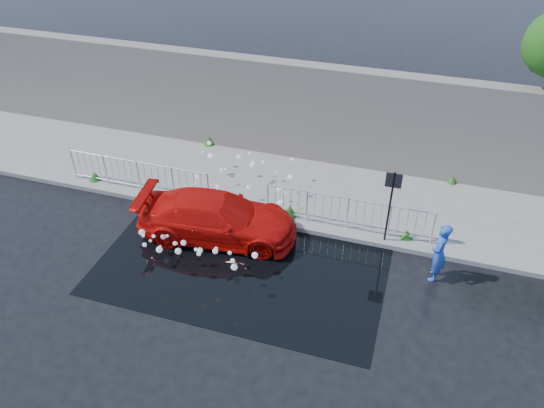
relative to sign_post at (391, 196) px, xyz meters
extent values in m
plane|color=black|center=(-4.20, -3.10, -1.72)|extent=(90.00, 90.00, 0.00)
cube|color=slate|center=(-4.20, 1.90, -1.65)|extent=(30.00, 4.00, 0.15)
cube|color=slate|center=(-4.20, -0.10, -1.64)|extent=(30.00, 0.25, 0.16)
cube|color=slate|center=(-4.20, 4.10, 0.18)|extent=(30.00, 0.60, 3.50)
cube|color=black|center=(-3.70, -2.10, -1.72)|extent=(8.00, 5.00, 0.01)
cylinder|color=black|center=(0.00, 0.00, -0.47)|extent=(0.06, 0.06, 2.50)
cube|color=black|center=(0.00, 0.00, 0.53)|extent=(0.45, 0.04, 0.45)
cylinder|color=silver|center=(-10.70, 0.25, -1.02)|extent=(0.05, 0.05, 1.10)
cylinder|color=silver|center=(-5.70, 0.25, -1.02)|extent=(0.05, 0.05, 1.10)
cylinder|color=silver|center=(-8.20, 0.25, -0.50)|extent=(5.00, 0.04, 0.04)
cylinder|color=silver|center=(-8.20, 0.25, -1.45)|extent=(5.00, 0.04, 0.04)
cylinder|color=silver|center=(-3.70, 0.25, -1.02)|extent=(0.05, 0.05, 1.10)
cylinder|color=silver|center=(1.30, 0.25, -1.02)|extent=(0.05, 0.05, 1.10)
cylinder|color=silver|center=(-1.20, 0.25, -0.50)|extent=(5.00, 0.04, 0.04)
cylinder|color=silver|center=(-1.20, 0.25, -1.45)|extent=(5.00, 0.04, 0.04)
cone|color=#204C14|center=(-10.00, 0.30, -1.42)|extent=(0.40, 0.40, 0.31)
cone|color=#204C14|center=(-6.20, 0.30, -1.41)|extent=(0.36, 0.36, 0.33)
cone|color=#204C14|center=(-3.00, 0.30, -1.37)|extent=(0.44, 0.44, 0.41)
cone|color=#204C14|center=(0.60, 0.30, -1.44)|extent=(0.38, 0.38, 0.28)
cone|color=#204C14|center=(-7.20, 3.80, -1.41)|extent=(0.42, 0.42, 0.33)
cone|color=#204C14|center=(1.80, 3.80, -1.44)|extent=(0.34, 0.34, 0.26)
sphere|color=white|center=(-4.21, 0.24, -1.35)|extent=(0.10, 0.10, 0.10)
sphere|color=white|center=(-3.58, 0.94, -1.10)|extent=(0.12, 0.12, 0.12)
sphere|color=white|center=(-3.28, 0.65, -0.97)|extent=(0.08, 0.08, 0.08)
sphere|color=white|center=(-6.34, 0.58, -1.21)|extent=(0.09, 0.09, 0.09)
sphere|color=white|center=(-6.25, 1.69, -0.77)|extent=(0.14, 0.14, 0.14)
sphere|color=white|center=(-3.44, 0.86, -1.00)|extent=(0.07, 0.07, 0.07)
sphere|color=white|center=(-6.51, 2.30, -0.61)|extent=(0.15, 0.15, 0.15)
sphere|color=white|center=(-6.58, 0.37, -1.18)|extent=(0.08, 0.08, 0.08)
sphere|color=white|center=(-4.94, 2.07, -0.61)|extent=(0.08, 0.08, 0.08)
sphere|color=white|center=(-6.25, 0.30, -1.35)|extent=(0.13, 0.13, 0.13)
sphere|color=white|center=(-5.50, 0.49, -1.07)|extent=(0.11, 0.11, 0.11)
sphere|color=white|center=(-6.53, 1.73, -0.67)|extent=(0.09, 0.09, 0.09)
sphere|color=white|center=(-3.80, 1.39, -0.76)|extent=(0.08, 0.08, 0.08)
sphere|color=white|center=(-3.37, 0.51, -1.26)|extent=(0.16, 0.16, 0.16)
sphere|color=white|center=(-3.50, 2.28, -0.72)|extent=(0.12, 0.12, 0.12)
sphere|color=white|center=(-6.46, -0.11, -1.47)|extent=(0.09, 0.09, 0.09)
sphere|color=white|center=(-4.16, -0.22, -1.49)|extent=(0.08, 0.08, 0.08)
sphere|color=white|center=(-5.80, -0.16, -1.51)|extent=(0.17, 0.17, 0.17)
sphere|color=white|center=(-6.36, 0.81, -1.07)|extent=(0.14, 0.14, 0.14)
sphere|color=white|center=(-5.52, 1.27, -0.89)|extent=(0.08, 0.08, 0.08)
sphere|color=white|center=(-4.46, 0.30, -1.27)|extent=(0.11, 0.11, 0.11)
sphere|color=white|center=(-4.52, 0.04, -1.25)|extent=(0.09, 0.09, 0.09)
sphere|color=white|center=(-4.42, 1.96, -0.81)|extent=(0.11, 0.11, 0.11)
sphere|color=white|center=(-3.48, 0.17, -1.21)|extent=(0.10, 0.10, 0.10)
sphere|color=white|center=(-5.50, 0.52, -1.15)|extent=(0.11, 0.11, 0.11)
sphere|color=white|center=(-6.28, 1.84, -0.82)|extent=(0.17, 0.17, 0.17)
sphere|color=white|center=(-3.40, 0.31, -1.21)|extent=(0.18, 0.18, 0.18)
sphere|color=white|center=(-3.32, 1.36, -0.83)|extent=(0.16, 0.16, 0.16)
sphere|color=white|center=(-6.56, -0.16, -1.41)|extent=(0.14, 0.14, 0.14)
sphere|color=white|center=(-5.31, 2.00, -0.80)|extent=(0.15, 0.15, 0.15)
sphere|color=white|center=(-6.36, 0.36, -1.27)|extent=(0.17, 0.17, 0.17)
sphere|color=white|center=(-5.69, 1.31, -0.97)|extent=(0.11, 0.11, 0.11)
sphere|color=white|center=(-4.74, 1.70, -0.85)|extent=(0.15, 0.15, 0.15)
sphere|color=white|center=(-4.73, 1.82, -0.73)|extent=(0.06, 0.06, 0.06)
sphere|color=white|center=(-4.73, 1.85, -0.84)|extent=(0.13, 0.13, 0.13)
sphere|color=white|center=(-4.53, 0.73, -1.07)|extent=(0.14, 0.14, 0.14)
sphere|color=white|center=(-6.55, -2.53, -0.92)|extent=(0.18, 0.18, 0.18)
sphere|color=white|center=(-6.21, -3.00, -0.92)|extent=(0.13, 0.13, 0.13)
sphere|color=white|center=(-4.54, -3.01, -0.68)|extent=(0.16, 0.16, 0.16)
sphere|color=white|center=(-3.98, -2.35, -1.16)|extent=(0.11, 0.11, 0.11)
sphere|color=white|center=(-5.66, -3.17, -0.81)|extent=(0.18, 0.18, 0.18)
sphere|color=white|center=(-5.13, -3.11, -0.77)|extent=(0.18, 0.18, 0.18)
sphere|color=white|center=(-4.18, -2.75, -0.73)|extent=(0.09, 0.09, 0.09)
sphere|color=white|center=(-3.45, -3.33, -0.69)|extent=(0.17, 0.17, 0.17)
sphere|color=white|center=(-6.17, -2.55, -0.95)|extent=(0.10, 0.10, 0.10)
sphere|color=white|center=(-4.21, -2.77, -0.82)|extent=(0.16, 0.16, 0.16)
sphere|color=white|center=(-4.51, -3.14, -0.68)|extent=(0.12, 0.12, 0.12)
sphere|color=white|center=(-6.33, -2.80, -0.78)|extent=(0.09, 0.09, 0.09)
sphere|color=white|center=(-6.10, -2.16, -1.25)|extent=(0.17, 0.17, 0.17)
sphere|color=white|center=(-3.18, -2.53, -0.95)|extent=(0.11, 0.11, 0.11)
sphere|color=white|center=(-5.44, -2.70, -0.91)|extent=(0.11, 0.11, 0.11)
sphere|color=white|center=(-4.63, -3.07, -0.62)|extent=(0.10, 0.10, 0.10)
sphere|color=white|center=(-5.21, -2.64, -0.88)|extent=(0.16, 0.16, 0.16)
sphere|color=white|center=(-5.85, -2.80, -1.04)|extent=(0.06, 0.06, 0.06)
sphere|color=white|center=(-5.74, -2.54, -0.84)|extent=(0.08, 0.08, 0.08)
sphere|color=white|center=(-5.70, -2.07, -1.46)|extent=(0.13, 0.13, 0.13)
sphere|color=white|center=(-3.64, -2.97, -0.84)|extent=(0.13, 0.13, 0.13)
sphere|color=white|center=(-3.24, -2.36, -1.05)|extent=(0.18, 0.18, 0.18)
sphere|color=white|center=(-6.38, -2.44, -1.25)|extent=(0.09, 0.09, 0.09)
imported|color=red|center=(-4.84, -1.10, -1.04)|extent=(4.92, 2.51, 1.37)
imported|color=blue|center=(1.49, -1.04, -0.83)|extent=(0.51, 0.70, 1.79)
camera|label=1|loc=(0.44, -12.56, 8.44)|focal=35.00mm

